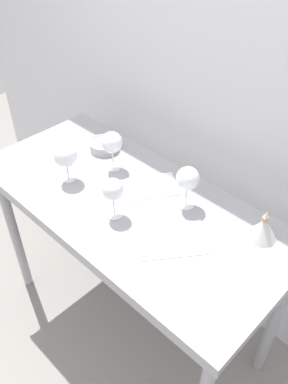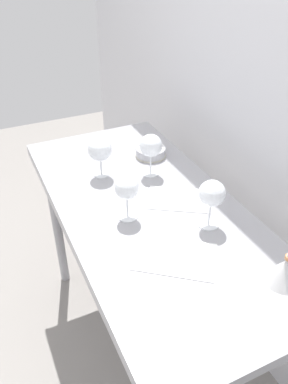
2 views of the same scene
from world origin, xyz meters
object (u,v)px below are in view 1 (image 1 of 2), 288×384
Objects in this scene: wine_glass_near_center at (113,190)px; tasting_sheet_upper at (172,240)px; tasting_bowl at (104,145)px; wine_glass_far_right at (188,179)px; wine_glass_near_left at (65,156)px; tasting_sheet_lower at (150,187)px; decanter_funnel at (263,228)px; wine_glass_far_left at (112,143)px.

wine_glass_near_center is 0.29m from tasting_sheet_upper.
tasting_sheet_upper is 1.85× the size of tasting_bowl.
wine_glass_far_right is 0.53m from wine_glass_near_left.
wine_glass_near_left is 0.67× the size of tasting_sheet_upper.
tasting_bowl is (-0.37, 0.27, -0.10)m from wine_glass_near_center.
tasting_sheet_lower is (-0.02, 0.22, -0.12)m from wine_glass_near_center.
wine_glass_near_center is 1.28× the size of decanter_funnel.
wine_glass_near_center is at bearing -2.02° from wine_glass_near_left.
wine_glass_near_center is 0.72× the size of tasting_sheet_lower.
tasting_sheet_upper is at bearing -132.81° from decanter_funnel.
tasting_bowl is at bearing 103.80° from wine_glass_near_left.
wine_glass_near_left is at bearing -154.10° from wine_glass_far_right.
wine_glass_far_right reaches higher than wine_glass_near_left.
decanter_funnel is (0.32, 0.06, -0.08)m from wine_glass_far_right.
decanter_funnel is (0.50, 0.08, 0.04)m from tasting_sheet_lower.
wine_glass_far_right is 0.33m from decanter_funnel.
tasting_bowl is (-0.54, 0.03, -0.11)m from wine_glass_far_right.
wine_glass_far_right is at bearing -3.48° from tasting_bowl.
wine_glass_near_left is (-0.47, -0.23, -0.01)m from wine_glass_far_right.
tasting_sheet_upper is at bearing 4.35° from wine_glass_near_left.
tasting_bowl is at bearing -161.90° from tasting_sheet_upper.
wine_glass_far_right is 0.22m from tasting_sheet_lower.
wine_glass_far_left is at bearing 138.61° from wine_glass_near_center.
wine_glass_far_left is 0.77× the size of tasting_sheet_lower.
wine_glass_near_center reaches higher than decanter_funnel.
wine_glass_near_center is (-0.16, -0.24, -0.01)m from wine_glass_far_right.
wine_glass_near_center is at bearing -41.39° from wine_glass_far_left.
wine_glass_far_right reaches higher than tasting_sheet_lower.
wine_glass_far_right is at bearing 38.99° from tasting_sheet_lower.
wine_glass_far_right is 0.69× the size of tasting_sheet_upper.
wine_glass_near_center reaches higher than tasting_sheet_lower.
wine_glass_far_left is at bearing -174.91° from wine_glass_far_right.
tasting_bowl is at bearing -178.43° from decanter_funnel.
wine_glass_near_center is at bearing -130.77° from tasting_sheet_upper.
wine_glass_near_center is 0.31m from wine_glass_far_left.
tasting_bowl is at bearing 176.52° from wine_glass_far_right.
wine_glass_near_center is 0.94× the size of wine_glass_far_left.
wine_glass_far_left is at bearing -25.83° from tasting_bowl.
wine_glass_far_left is (-0.23, 0.21, 0.01)m from wine_glass_near_center.
tasting_sheet_lower is at bearing -174.10° from tasting_sheet_upper.
tasting_bowl is 1.06× the size of decanter_funnel.
tasting_sheet_lower is (0.29, 0.21, -0.12)m from wine_glass_near_left.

